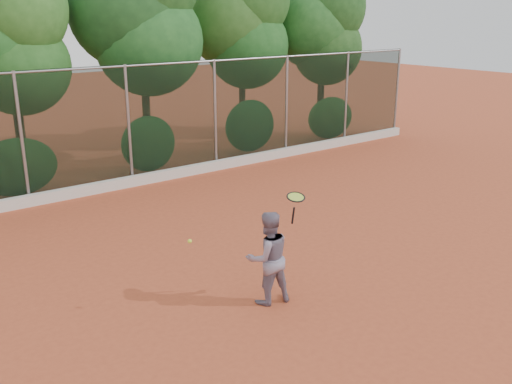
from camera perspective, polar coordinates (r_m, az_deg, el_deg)
ground at (r=11.80m, az=3.00°, el=-6.96°), size 80.00×80.00×0.00m
concrete_curb at (r=17.16m, az=-11.99°, el=1.12°), size 24.00×0.20×0.30m
tennis_player at (r=9.91m, az=1.20°, el=-6.58°), size 0.93×0.80×1.68m
chainlink_fence at (r=16.93m, az=-12.63°, el=6.81°), size 24.09×0.09×3.50m
foliage_backdrop at (r=18.28m, az=-17.56°, el=15.23°), size 23.70×3.63×7.55m
tennis_racket at (r=9.66m, az=3.98°, el=-0.72°), size 0.42×0.42×0.57m
tennis_ball_in_flight at (r=9.43m, az=-6.64°, el=-4.91°), size 0.07×0.07×0.07m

